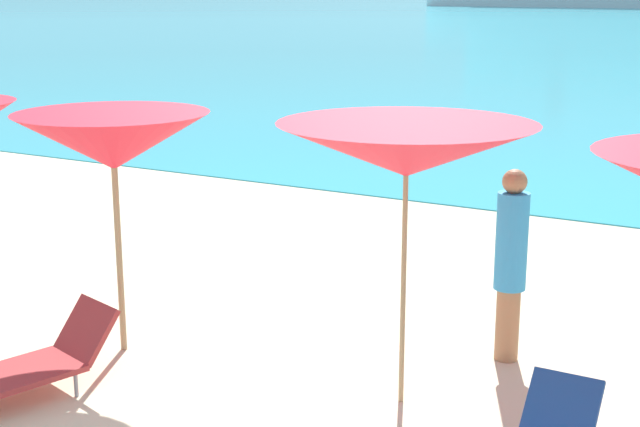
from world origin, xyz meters
The scene contains 5 objects.
ground_plane centered at (0.00, 10.00, -0.15)m, with size 50.00×100.00×0.30m, color beige.
umbrella_2 centered at (-2.62, 3.52, 2.05)m, with size 1.87×1.87×2.32m.
umbrella_3 centered at (0.23, 3.79, 2.18)m, with size 2.33×2.33×2.39m.
lounge_chair_5 centered at (-2.57, 2.38, 0.31)m, with size 1.00×1.54×0.70m.
beachgoer_4 centered at (0.71, 5.12, 0.99)m, with size 0.30×0.30×1.84m.
Camera 1 is at (3.18, -2.84, 3.43)m, focal length 51.49 mm.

